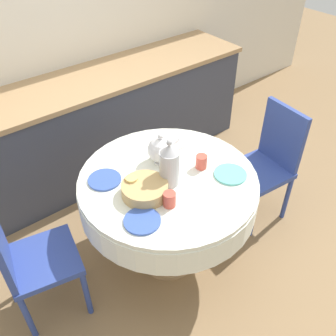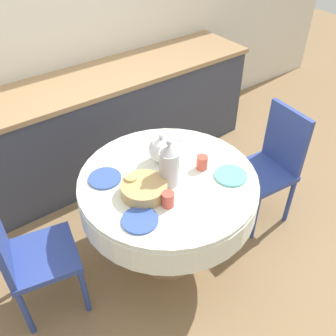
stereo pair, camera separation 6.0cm
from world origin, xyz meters
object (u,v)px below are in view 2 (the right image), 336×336
at_px(chair_right, 26,252).
at_px(teapot, 162,150).
at_px(chair_left, 271,162).
at_px(coffee_carafe, 169,165).

relative_size(chair_right, teapot, 4.04).
distance_m(chair_left, coffee_carafe, 1.00).
height_order(coffee_carafe, teapot, coffee_carafe).
xyz_separation_m(coffee_carafe, teapot, (0.09, 0.19, -0.04)).
distance_m(chair_right, coffee_carafe, 0.97).
relative_size(chair_left, chair_right, 1.00).
distance_m(chair_left, teapot, 0.93).
bearing_deg(chair_right, coffee_carafe, 87.41).
bearing_deg(teapot, chair_right, 178.28).
bearing_deg(chair_right, chair_left, 93.04).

